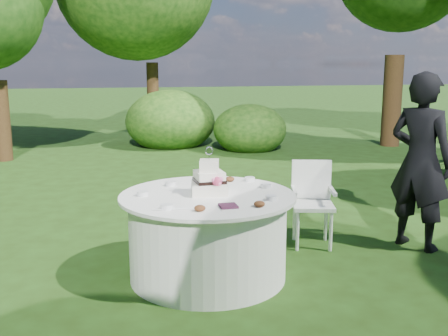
{
  "coord_description": "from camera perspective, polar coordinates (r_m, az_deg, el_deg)",
  "views": [
    {
      "loc": [
        -0.92,
        -4.4,
        1.9
      ],
      "look_at": [
        0.15,
        0.0,
        1.0
      ],
      "focal_mm": 42.0,
      "sensor_mm": 36.0,
      "label": 1
    }
  ],
  "objects": [
    {
      "name": "napkins",
      "position": [
        4.22,
        0.46,
        -4.14
      ],
      "size": [
        0.14,
        0.14,
        0.02
      ],
      "primitive_type": "cube",
      "color": "#481F37",
      "rests_on": "table"
    },
    {
      "name": "guest",
      "position": [
        5.74,
        20.6,
        0.66
      ],
      "size": [
        0.71,
        0.8,
        1.83
      ],
      "primitive_type": "imported",
      "rotation": [
        0.0,
        0.0,
        2.08
      ],
      "color": "black",
      "rests_on": "ground"
    },
    {
      "name": "table",
      "position": [
        4.74,
        -1.78,
        -7.36
      ],
      "size": [
        1.56,
        1.56,
        0.77
      ],
      "color": "white",
      "rests_on": "ground"
    },
    {
      "name": "ground",
      "position": [
        4.88,
        -1.75,
        -11.69
      ],
      "size": [
        80.0,
        80.0,
        0.0
      ],
      "primitive_type": "plane",
      "color": "#1F350E",
      "rests_on": "ground"
    },
    {
      "name": "chair",
      "position": [
        5.65,
        9.56,
        -3.06
      ],
      "size": [
        0.52,
        0.52,
        0.89
      ],
      "color": "white",
      "rests_on": "ground"
    },
    {
      "name": "petal_cups",
      "position": [
        4.48,
        0.65,
        -3.03
      ],
      "size": [
        0.58,
        1.06,
        0.05
      ],
      "color": "#562D16",
      "rests_on": "table"
    },
    {
      "name": "votives",
      "position": [
        4.69,
        -1.28,
        -2.45
      ],
      "size": [
        1.24,
        0.92,
        0.04
      ],
      "color": "silver",
      "rests_on": "table"
    },
    {
      "name": "cake",
      "position": [
        4.63,
        -1.59,
        -1.42
      ],
      "size": [
        0.36,
        0.36,
        0.43
      ],
      "color": "silver",
      "rests_on": "table"
    },
    {
      "name": "feather_plume",
      "position": [
        4.18,
        -4.65,
        -4.37
      ],
      "size": [
        0.48,
        0.07,
        0.01
      ],
      "primitive_type": "ellipsoid",
      "color": "white",
      "rests_on": "table"
    }
  ]
}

